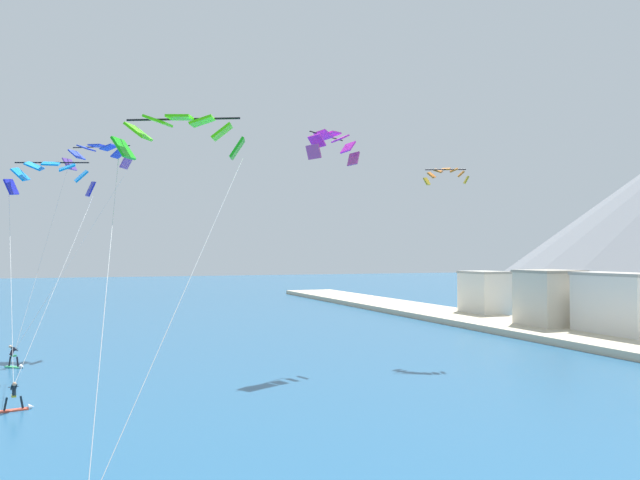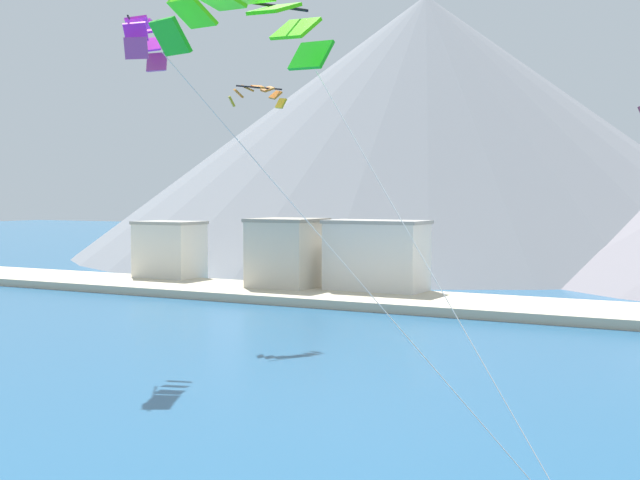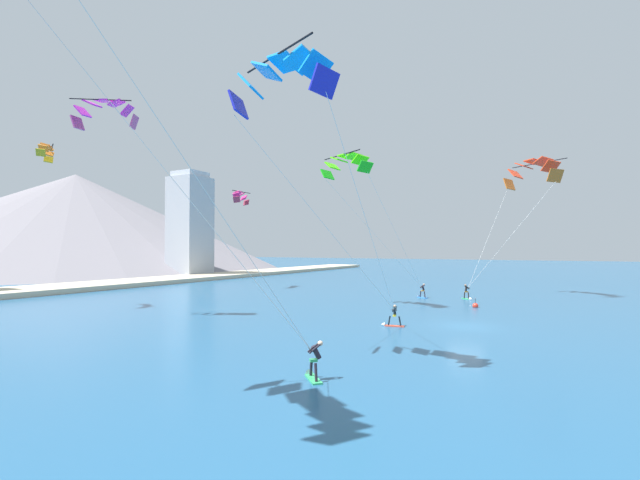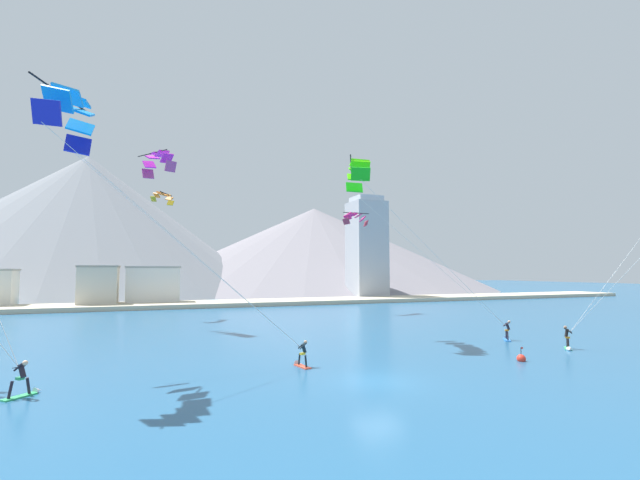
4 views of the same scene
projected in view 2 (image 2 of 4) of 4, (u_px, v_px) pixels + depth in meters
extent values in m
cube|color=#18B514|center=(170.00, 37.00, 26.07)|extent=(1.63, 1.30, 1.07)
cube|color=#4DE80B|center=(192.00, 13.00, 26.45)|extent=(1.73, 1.49, 0.89)
cube|color=#4DE80B|center=(219.00, 0.00, 27.00)|extent=(1.79, 1.59, 0.61)
cube|color=#4DE80B|center=(274.00, 9.00, 28.37)|extent=(1.80, 1.51, 0.61)
cube|color=#4DE80B|center=(296.00, 29.00, 29.05)|extent=(1.77, 1.34, 0.89)
cube|color=#18B514|center=(311.00, 55.00, 29.62)|extent=(1.70, 1.08, 1.07)
cylinder|color=black|center=(235.00, 0.00, 28.17)|extent=(2.54, 5.11, 0.10)
cylinder|color=silver|center=(343.00, 263.00, 22.58)|extent=(12.70, 1.53, 11.77)
cylinder|color=silver|center=(423.00, 257.00, 24.52)|extent=(10.64, 7.08, 11.77)
cube|color=#B34088|center=(136.00, 48.00, 45.62)|extent=(1.19, 1.08, 1.14)
cube|color=#DC29CD|center=(136.00, 32.00, 46.12)|extent=(1.37, 1.38, 1.02)
cube|color=#DC29CD|center=(138.00, 23.00, 46.95)|extent=(1.50, 1.53, 0.72)
cube|color=#DC29CD|center=(142.00, 23.00, 47.97)|extent=(1.55, 1.52, 0.30)
cube|color=#DC29CD|center=(147.00, 31.00, 49.02)|extent=(1.53, 1.41, 0.72)
cube|color=#DC29CD|center=(152.00, 44.00, 49.91)|extent=(1.46, 1.15, 1.02)
cube|color=#B34088|center=(157.00, 62.00, 50.49)|extent=(1.31, 0.79, 1.14)
cylinder|color=black|center=(132.00, 25.00, 48.00)|extent=(2.89, 4.01, 0.10)
cube|color=#AF9518|center=(281.00, 103.00, 57.40)|extent=(0.96, 0.71, 0.76)
cube|color=orange|center=(275.00, 95.00, 57.10)|extent=(1.04, 0.88, 0.69)
cube|color=orange|center=(267.00, 89.00, 56.78)|extent=(1.06, 0.99, 0.53)
cube|color=orange|center=(258.00, 87.00, 56.50)|extent=(1.06, 1.05, 0.30)
cube|color=orange|center=(248.00, 88.00, 56.28)|extent=(1.02, 1.06, 0.53)
cube|color=orange|center=(239.00, 93.00, 56.15)|extent=(0.93, 1.03, 0.69)
cube|color=#AF9518|center=(232.00, 101.00, 56.14)|extent=(0.79, 0.93, 0.76)
cylinder|color=black|center=(259.00, 88.00, 56.18)|extent=(1.54, 3.11, 0.10)
cube|color=beige|center=(493.00, 307.00, 67.13)|extent=(180.00, 10.00, 0.70)
cube|color=silver|center=(170.00, 254.00, 86.88)|extent=(6.03, 4.27, 5.86)
cube|color=#99958B|center=(169.00, 223.00, 86.72)|extent=(6.27, 4.44, 0.30)
cube|color=beige|center=(287.00, 258.00, 78.00)|extent=(5.59, 5.40, 6.40)
cube|color=gray|center=(287.00, 220.00, 77.82)|extent=(5.81, 5.62, 0.30)
cube|color=silver|center=(376.00, 261.00, 75.23)|extent=(8.32, 4.07, 6.33)
cube|color=#9D9992|center=(377.00, 222.00, 75.05)|extent=(8.65, 4.23, 0.30)
cone|color=slate|center=(425.00, 125.00, 131.39)|extent=(101.55, 101.55, 37.82)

